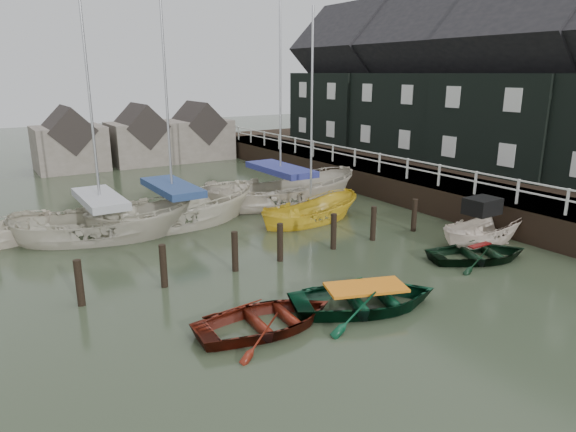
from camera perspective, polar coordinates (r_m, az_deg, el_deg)
ground at (r=16.95m, az=8.01°, el=-7.19°), size 120.00×120.00×0.00m
pier at (r=29.98m, az=9.52°, el=4.24°), size 3.04×32.00×2.70m
land_strip at (r=34.01m, az=16.43°, el=3.94°), size 14.00×38.00×1.50m
quay_houses at (r=32.52m, az=19.02°, el=13.33°), size 6.52×28.14×10.01m
mooring_pilings at (r=18.41m, az=-0.65°, el=-3.48°), size 13.72×0.22×1.80m
far_sheds at (r=39.65m, az=-16.21°, el=8.27°), size 14.00×4.08×4.39m
rowboat_red at (r=13.91m, az=-2.34°, el=-12.38°), size 4.07×3.04×0.80m
rowboat_green at (r=15.16m, az=8.55°, el=-10.08°), size 5.12×4.37×0.90m
rowboat_dkgreen at (r=19.85m, az=20.38°, el=-4.59°), size 4.42×3.82×0.77m
motorboat at (r=21.86m, az=20.82°, el=-2.55°), size 4.48×1.79×2.64m
sailboat_a at (r=22.36m, az=-19.80°, el=-2.14°), size 7.67×4.67×10.84m
sailboat_b at (r=23.28m, az=-12.52°, el=-0.88°), size 7.57×2.85×12.86m
sailboat_c at (r=23.43m, az=2.51°, el=-0.51°), size 5.53×2.51×10.22m
sailboat_d at (r=26.31m, az=-0.82°, el=1.40°), size 8.55×4.64×11.76m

